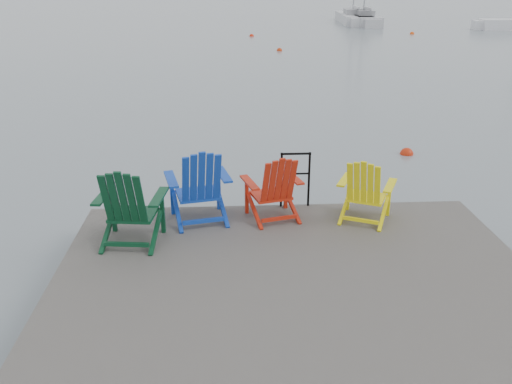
{
  "coord_description": "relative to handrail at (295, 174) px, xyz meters",
  "views": [
    {
      "loc": [
        -0.82,
        -5.54,
        3.94
      ],
      "look_at": [
        -0.39,
        2.21,
        0.85
      ],
      "focal_mm": 38.0,
      "sensor_mm": 36.0,
      "label": 1
    }
  ],
  "objects": [
    {
      "name": "buoy_c",
      "position": [
        12.8,
        32.83,
        -1.04
      ],
      "size": [
        0.34,
        0.34,
        0.34
      ],
      "primitive_type": "sphere",
      "color": "#F24C0E",
      "rests_on": "ground"
    },
    {
      "name": "buoy_d",
      "position": [
        0.86,
        31.87,
        -1.04
      ],
      "size": [
        0.33,
        0.33,
        0.33
      ],
      "primitive_type": "sphere",
      "color": "red",
      "rests_on": "ground"
    },
    {
      "name": "dock",
      "position": [
        -0.25,
        -2.45,
        -0.69
      ],
      "size": [
        6.0,
        5.0,
        1.4
      ],
      "color": "#2C2927",
      "rests_on": "ground"
    },
    {
      "name": "chair_green",
      "position": [
        -2.41,
        -1.19,
        0.03
      ],
      "size": [
        0.98,
        0.92,
        1.14
      ],
      "rotation": [
        0.0,
        0.0,
        -0.12
      ],
      "color": "#0A3A1F",
      "rests_on": "dock"
    },
    {
      "name": "chair_red",
      "position": [
        -0.38,
        -0.48,
        -0.02
      ],
      "size": [
        0.96,
        0.91,
        1.03
      ],
      "rotation": [
        0.0,
        0.0,
        0.26
      ],
      "color": "red",
      "rests_on": "dock"
    },
    {
      "name": "chair_blue",
      "position": [
        -1.49,
        -0.5,
        0.04
      ],
      "size": [
        1.05,
        1.0,
        1.16
      ],
      "rotation": [
        0.0,
        0.0,
        0.22
      ],
      "color": "#113BB0",
      "rests_on": "dock"
    },
    {
      "name": "handrail",
      "position": [
        0.0,
        0.0,
        0.0
      ],
      "size": [
        0.48,
        0.04,
        0.9
      ],
      "color": "black",
      "rests_on": "dock"
    },
    {
      "name": "chair_yellow",
      "position": [
        0.97,
        -0.62,
        -0.04
      ],
      "size": [
        0.98,
        0.94,
        1.0
      ],
      "rotation": [
        0.0,
        0.0,
        -0.44
      ],
      "color": "yellow",
      "rests_on": "dock"
    },
    {
      "name": "buoy_a",
      "position": [
        3.21,
        4.13,
        -1.04
      ],
      "size": [
        0.32,
        0.32,
        0.32
      ],
      "primitive_type": "sphere",
      "color": "red",
      "rests_on": "ground"
    },
    {
      "name": "buoy_b",
      "position": [
        2.05,
        23.66,
        -1.04
      ],
      "size": [
        0.32,
        0.32,
        0.32
      ],
      "primitive_type": "sphere",
      "color": "#BF300B",
      "rests_on": "ground"
    },
    {
      "name": "sailboat_mid",
      "position": [
        10.77,
        43.47,
        -0.69
      ],
      "size": [
        3.18,
        9.35,
        12.57
      ],
      "rotation": [
        0.0,
        0.0,
        -0.09
      ],
      "color": "silver",
      "rests_on": "ground"
    },
    {
      "name": "sailboat_near",
      "position": [
        11.32,
        41.62,
        -0.69
      ],
      "size": [
        2.26,
        7.4,
        10.25
      ],
      "rotation": [
        0.0,
        0.0,
        -0.05
      ],
      "color": "#BCBCC0",
      "rests_on": "ground"
    },
    {
      "name": "ground",
      "position": [
        -0.25,
        -2.45,
        -1.04
      ],
      "size": [
        400.0,
        400.0,
        0.0
      ],
      "primitive_type": "plane",
      "color": "slate",
      "rests_on": "ground"
    }
  ]
}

